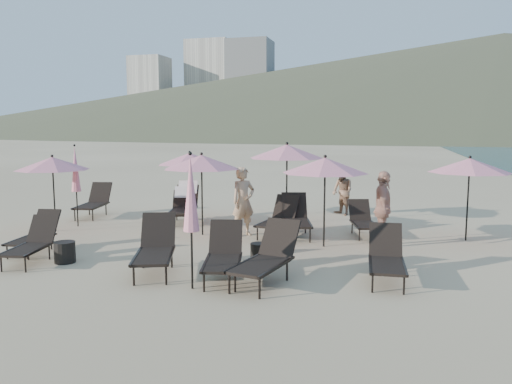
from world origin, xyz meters
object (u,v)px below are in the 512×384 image
(lounger_7, at_px, (181,206))
(beachgoer_c, at_px, (383,209))
(umbrella_open_1, at_px, (202,162))
(umbrella_open_3, at_px, (190,159))
(lounger_3, at_px, (224,254))
(umbrella_closed_1, at_px, (75,169))
(umbrella_open_2, at_px, (325,166))
(lounger_1, at_px, (35,234))
(lounger_0, at_px, (32,243))
(side_table_0, at_px, (65,252))
(umbrella_closed_0, at_px, (191,194))
(lounger_11, at_px, (363,220))
(lounger_5, at_px, (386,257))
(umbrella_open_0, at_px, (52,164))
(lounger_8, at_px, (185,203))
(umbrella_open_5, at_px, (470,166))
(beachgoer_a, at_px, (243,201))
(lounger_4, at_px, (266,256))
(side_table_1, at_px, (259,254))
(lounger_9, at_px, (279,218))
(lounger_10, at_px, (296,217))
(beachgoer_b, at_px, (342,191))
(umbrella_open_4, at_px, (287,152))
(lounger_6, at_px, (94,201))
(lounger_2, at_px, (155,247))

(lounger_7, height_order, beachgoer_c, beachgoer_c)
(umbrella_open_1, height_order, umbrella_open_3, umbrella_open_1)
(lounger_3, xyz_separation_m, umbrella_closed_1, (-5.65, 3.62, 1.17))
(umbrella_open_2, bearing_deg, lounger_3, -115.82)
(lounger_1, bearing_deg, lounger_0, -63.69)
(lounger_1, height_order, side_table_0, lounger_1)
(lounger_7, bearing_deg, umbrella_closed_0, -81.02)
(lounger_11, relative_size, umbrella_closed_1, 0.69)
(lounger_5, height_order, lounger_11, lounger_5)
(lounger_0, height_order, umbrella_open_0, umbrella_open_0)
(lounger_1, bearing_deg, umbrella_open_1, 33.16)
(lounger_8, relative_size, beachgoer_c, 1.09)
(umbrella_open_5, distance_m, side_table_0, 9.57)
(beachgoer_a, bearing_deg, umbrella_closed_1, 133.26)
(lounger_7, distance_m, umbrella_open_3, 1.44)
(lounger_4, distance_m, side_table_1, 1.18)
(lounger_9, height_order, umbrella_open_2, umbrella_open_2)
(lounger_10, xyz_separation_m, umbrella_open_5, (4.20, 0.53, 1.39))
(side_table_0, distance_m, beachgoer_c, 7.11)
(lounger_1, relative_size, lounger_11, 0.99)
(lounger_4, distance_m, beachgoer_b, 7.59)
(lounger_4, xyz_separation_m, beachgoer_b, (0.61, 7.56, 0.28))
(lounger_3, relative_size, beachgoer_b, 1.17)
(umbrella_open_4, bearing_deg, umbrella_open_3, -175.92)
(umbrella_open_1, bearing_deg, umbrella_open_3, 120.57)
(umbrella_open_1, bearing_deg, umbrella_closed_1, 177.60)
(lounger_6, xyz_separation_m, beachgoer_a, (5.39, -1.47, 0.42))
(lounger_6, height_order, side_table_0, lounger_6)
(beachgoer_c, bearing_deg, beachgoer_a, 77.81)
(lounger_7, relative_size, beachgoer_b, 1.09)
(umbrella_open_5, xyz_separation_m, beachgoer_a, (-5.52, -0.89, -0.98))
(lounger_4, relative_size, umbrella_open_4, 0.80)
(lounger_8, xyz_separation_m, umbrella_open_1, (1.24, -1.71, 1.36))
(lounger_9, bearing_deg, umbrella_closed_0, -87.81)
(umbrella_open_5, bearing_deg, lounger_5, -115.49)
(lounger_5, height_order, beachgoer_a, beachgoer_a)
(umbrella_open_4, bearing_deg, umbrella_open_2, -61.06)
(lounger_9, height_order, umbrella_open_0, umbrella_open_0)
(lounger_11, bearing_deg, beachgoer_a, -179.54)
(umbrella_closed_1, bearing_deg, umbrella_open_4, 19.63)
(lounger_2, relative_size, lounger_4, 1.01)
(lounger_3, relative_size, umbrella_closed_0, 0.76)
(lounger_9, distance_m, lounger_10, 0.44)
(lounger_1, xyz_separation_m, beachgoer_c, (7.55, 2.54, 0.49))
(lounger_6, height_order, lounger_9, lounger_6)
(umbrella_closed_0, bearing_deg, umbrella_open_1, 109.19)
(lounger_6, height_order, umbrella_open_5, umbrella_open_5)
(lounger_0, xyz_separation_m, lounger_3, (4.21, 0.00, 0.04))
(lounger_3, distance_m, umbrella_open_3, 6.34)
(lounger_9, distance_m, lounger_11, 2.20)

